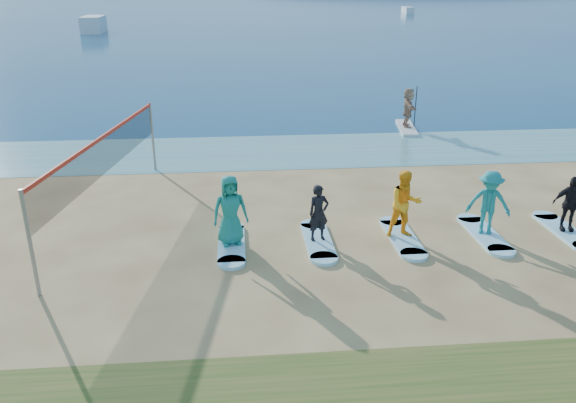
{
  "coord_description": "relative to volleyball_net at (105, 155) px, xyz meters",
  "views": [
    {
      "loc": [
        -1.86,
        -11.68,
        6.47
      ],
      "look_at": [
        -0.6,
        2.0,
        1.1
      ],
      "focal_mm": 35.0,
      "sensor_mm": 36.0,
      "label": 1
    }
  ],
  "objects": [
    {
      "name": "ground",
      "position": [
        5.65,
        -4.06,
        -1.9
      ],
      "size": [
        600.0,
        600.0,
        0.0
      ],
      "primitive_type": "plane",
      "color": "tan",
      "rests_on": "ground"
    },
    {
      "name": "shallow_water",
      "position": [
        5.65,
        6.44,
        -1.9
      ],
      "size": [
        600.0,
        600.0,
        0.0
      ],
      "primitive_type": "plane",
      "color": "teal",
      "rests_on": "ground"
    },
    {
      "name": "ocean",
      "position": [
        5.65,
        155.94,
        -1.9
      ],
      "size": [
        600.0,
        600.0,
        0.0
      ],
      "primitive_type": "plane",
      "color": "navy",
      "rests_on": "ground"
    },
    {
      "name": "volleyball_net",
      "position": [
        0.0,
        0.0,
        0.0
      ],
      "size": [
        1.51,
        8.98,
        2.5
      ],
      "rotation": [
        0.0,
        0.0,
        -0.16
      ],
      "color": "gray",
      "rests_on": "ground"
    },
    {
      "name": "paddleboard",
      "position": [
        11.78,
        9.65,
        -1.84
      ],
      "size": [
        1.16,
        3.07,
        0.12
      ],
      "primitive_type": "cube",
      "rotation": [
        0.0,
        0.0,
        -0.16
      ],
      "color": "silver",
      "rests_on": "ground"
    },
    {
      "name": "paddleboarder",
      "position": [
        11.78,
        9.65,
        -0.89
      ],
      "size": [
        0.76,
        1.72,
        1.8
      ],
      "primitive_type": "imported",
      "rotation": [
        0.0,
        0.0,
        1.43
      ],
      "color": "tan",
      "rests_on": "paddleboard"
    },
    {
      "name": "boat_offshore_a",
      "position": [
        -15.53,
        67.37,
        -1.9
      ],
      "size": [
        3.11,
        7.32,
        2.17
      ],
      "primitive_type": "cube",
      "rotation": [
        0.0,
        0.0,
        0.07
      ],
      "color": "silver",
      "rests_on": "ground"
    },
    {
      "name": "boat_offshore_b",
      "position": [
        42.79,
        114.22,
        -1.9
      ],
      "size": [
        2.54,
        7.01,
        1.37
      ],
      "primitive_type": "cube",
      "rotation": [
        0.0,
        0.0,
        -0.12
      ],
      "color": "silver",
      "rests_on": "ground"
    },
    {
      "name": "surfboard_0",
      "position": [
        3.53,
        -2.32,
        -1.86
      ],
      "size": [
        0.7,
        2.2,
        0.09
      ],
      "primitive_type": "cube",
      "color": "#9CD9F2",
      "rests_on": "ground"
    },
    {
      "name": "student_0",
      "position": [
        3.53,
        -2.32,
        -0.89
      ],
      "size": [
        1.01,
        0.76,
        1.85
      ],
      "primitive_type": "imported",
      "rotation": [
        0.0,
        0.0,
        0.2
      ],
      "color": "#1A7E72",
      "rests_on": "surfboard_0"
    },
    {
      "name": "surfboard_1",
      "position": [
        5.84,
        -2.32,
        -1.86
      ],
      "size": [
        0.7,
        2.2,
        0.09
      ],
      "primitive_type": "cube",
      "color": "#9CD9F2",
      "rests_on": "ground"
    },
    {
      "name": "student_1",
      "position": [
        5.84,
        -2.32,
        -1.06
      ],
      "size": [
        0.63,
        0.49,
        1.52
      ],
      "primitive_type": "imported",
      "rotation": [
        0.0,
        0.0,
        0.25
      ],
      "color": "black",
      "rests_on": "surfboard_1"
    },
    {
      "name": "surfboard_2",
      "position": [
        8.14,
        -2.32,
        -1.86
      ],
      "size": [
        0.7,
        2.2,
        0.09
      ],
      "primitive_type": "cube",
      "color": "#9CD9F2",
      "rests_on": "ground"
    },
    {
      "name": "student_2",
      "position": [
        8.14,
        -2.32,
        -0.9
      ],
      "size": [
        0.94,
        0.76,
        1.84
      ],
      "primitive_type": "imported",
      "rotation": [
        0.0,
        0.0,
        0.07
      ],
      "color": "#FFA81A",
      "rests_on": "surfboard_2"
    },
    {
      "name": "surfboard_3",
      "position": [
        10.44,
        -2.32,
        -1.86
      ],
      "size": [
        0.7,
        2.2,
        0.09
      ],
      "primitive_type": "cube",
      "color": "#9CD9F2",
      "rests_on": "ground"
    },
    {
      "name": "student_3",
      "position": [
        10.44,
        -2.32,
        -0.93
      ],
      "size": [
        1.3,
        1.03,
        1.77
      ],
      "primitive_type": "imported",
      "rotation": [
        0.0,
        0.0,
        -0.37
      ],
      "color": "teal",
      "rests_on": "surfboard_3"
    },
    {
      "name": "surfboard_4",
      "position": [
        12.74,
        -2.32,
        -1.86
      ],
      "size": [
        0.7,
        2.2,
        0.09
      ],
      "primitive_type": "cube",
      "color": "#9CD9F2",
      "rests_on": "ground"
    },
    {
      "name": "student_4",
      "position": [
        12.74,
        -2.32,
        -1.04
      ],
      "size": [
        0.97,
        0.55,
        1.55
      ],
      "primitive_type": "imported",
      "rotation": [
        0.0,
        0.0,
        -0.2
      ],
      "color": "black",
      "rests_on": "surfboard_4"
    }
  ]
}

